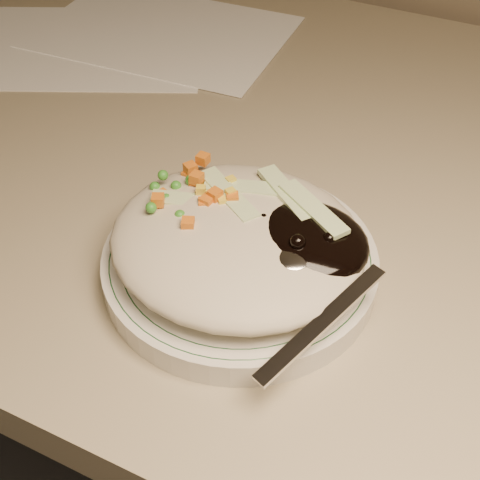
% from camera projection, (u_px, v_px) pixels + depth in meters
% --- Properties ---
extents(desk, '(1.40, 0.70, 0.74)m').
position_uv_depth(desk, '(396.00, 329.00, 0.74)').
color(desk, gray).
rests_on(desk, ground).
extents(plate, '(0.21, 0.21, 0.02)m').
position_uv_depth(plate, '(240.00, 264.00, 0.52)').
color(plate, silver).
rests_on(plate, desk).
extents(plate_rim, '(0.20, 0.20, 0.00)m').
position_uv_depth(plate_rim, '(240.00, 255.00, 0.51)').
color(plate_rim, '#144723').
rests_on(plate_rim, plate).
extents(meal, '(0.21, 0.19, 0.05)m').
position_uv_depth(meal, '(245.00, 237.00, 0.49)').
color(meal, '#B3A991').
rests_on(meal, plate).
extents(papers, '(0.41, 0.35, 0.00)m').
position_uv_depth(papers, '(121.00, 38.00, 0.81)').
color(papers, white).
rests_on(papers, desk).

